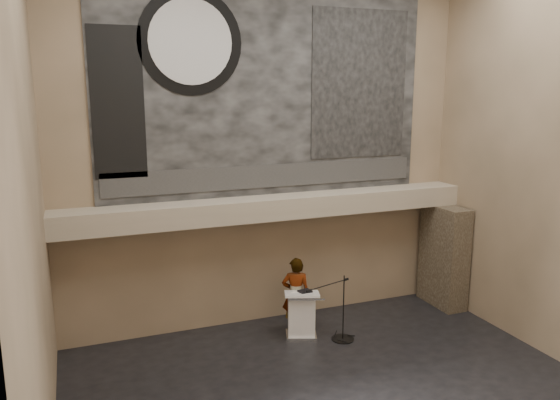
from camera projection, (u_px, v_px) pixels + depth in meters
name	position (u px, v px, depth m)	size (l,w,h in m)	color
floor	(342.00, 399.00, 10.23)	(10.00, 10.00, 0.00)	black
wall_back	(268.00, 151.00, 13.02)	(10.00, 0.02, 8.50)	#79664D
wall_front	(528.00, 231.00, 5.71)	(10.00, 0.02, 8.50)	#79664D
wall_left	(29.00, 196.00, 7.60)	(0.02, 8.00, 8.50)	#79664D
soffit	(274.00, 207.00, 12.92)	(10.00, 0.80, 0.50)	tan
sprinkler_left	(209.00, 225.00, 12.36)	(0.04, 0.04, 0.06)	#B2893D
sprinkler_right	(346.00, 213.00, 13.60)	(0.04, 0.04, 0.06)	#B2893D
banner	(268.00, 89.00, 12.70)	(8.00, 0.05, 5.00)	black
banner_text_strip	(269.00, 176.00, 13.08)	(7.76, 0.02, 0.55)	#2D2D2D
banner_clock_rim	(191.00, 42.00, 11.82)	(2.30, 2.30, 0.02)	black
banner_clock_face	(191.00, 42.00, 11.80)	(1.84, 1.84, 0.02)	silver
banner_building_print	(360.00, 85.00, 13.49)	(2.60, 0.02, 3.60)	black
banner_brick_print	(118.00, 103.00, 11.52)	(1.10, 0.02, 3.20)	black
stone_pier	(444.00, 256.00, 14.47)	(0.60, 1.40, 2.70)	#3D3326
lectern	(301.00, 315.00, 12.67)	(0.93, 0.79, 1.14)	silver
binder	(305.00, 291.00, 12.58)	(0.29, 0.23, 0.04)	black
papers	(296.00, 294.00, 12.45)	(0.21, 0.28, 0.01)	silver
speaker_person	(296.00, 295.00, 12.92)	(0.67, 0.44, 1.83)	silver
mic_stand	(342.00, 331.00, 12.58)	(1.34, 0.60, 1.56)	black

